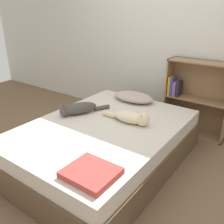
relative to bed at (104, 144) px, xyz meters
name	(u,v)px	position (x,y,z in m)	size (l,w,h in m)	color
ground_plane	(104,162)	(0.00, 0.00, -0.24)	(8.00, 8.00, 0.00)	brown
wall_back	(167,39)	(0.00, 1.47, 1.01)	(8.00, 0.06, 2.50)	silver
bed	(104,144)	(0.00, 0.00, 0.00)	(1.49, 2.08, 0.48)	brown
pillow	(133,97)	(-0.13, 0.84, 0.30)	(0.58, 0.34, 0.11)	#B29E8E
cat_light	(132,117)	(0.22, 0.23, 0.31)	(0.59, 0.20, 0.17)	beige
cat_dark	(78,109)	(-0.43, 0.06, 0.31)	(0.37, 0.58, 0.14)	#47423D
bookshelf	(195,97)	(0.55, 1.35, 0.29)	(0.84, 0.26, 1.03)	#8E6B47
blanket_fold	(91,173)	(0.46, -0.76, 0.27)	(0.39, 0.35, 0.05)	#B2423D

